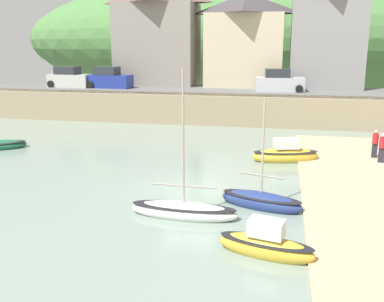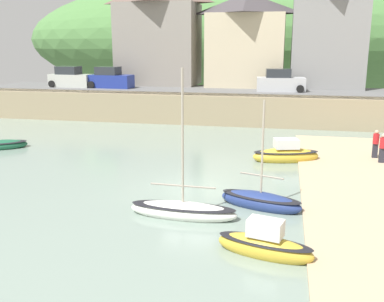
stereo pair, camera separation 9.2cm
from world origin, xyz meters
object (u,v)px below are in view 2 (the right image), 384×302
motorboat_with_cabin (183,210)px  parked_car_end_of_row (280,82)px  sailboat_white_hull (265,245)px  waterfront_building_right (328,27)px  parked_car_near_slipway (71,78)px  waterfront_building_left (158,32)px  rowboat_small_beached (286,155)px  parked_car_by_wall (110,79)px  person_near_water (376,143)px  sailboat_nearest_shore (261,201)px  fishing_boat_green (2,145)px  waterfront_building_centre (246,40)px  person_on_slipway (383,147)px

motorboat_with_cabin → parked_car_end_of_row: 24.45m
sailboat_white_hull → waterfront_building_right: bearing=97.0°
waterfront_building_right → parked_car_near_slipway: (-23.75, -4.50, -4.76)m
waterfront_building_left → waterfront_building_right: bearing=0.0°
rowboat_small_beached → parked_car_by_wall: bearing=122.6°
sailboat_white_hull → person_near_water: (5.60, 13.35, 0.65)m
sailboat_white_hull → person_near_water: person_near_water is taller
motorboat_with_cabin → sailboat_nearest_shore: motorboat_with_cabin is taller
fishing_boat_green → parked_car_by_wall: (1.34, 15.24, 2.99)m
parked_car_end_of_row → rowboat_small_beached: bearing=-92.8°
motorboat_with_cabin → sailboat_white_hull: (3.24, -2.60, 0.07)m
waterfront_building_centre → waterfront_building_right: waterfront_building_right is taller
rowboat_small_beached → person_near_water: 5.23m
waterfront_building_right → waterfront_building_centre: bearing=180.0°
sailboat_nearest_shore → parked_car_by_wall: size_ratio=1.08×
sailboat_nearest_shore → parked_car_by_wall: 27.35m
parked_car_by_wall → parked_car_end_of_row: bearing=4.8°
parked_car_near_slipway → waterfront_building_right: bearing=14.5°
parked_car_by_wall → person_on_slipway: 25.98m
waterfront_building_centre → parked_car_near_slipway: bearing=-164.5°
waterfront_building_centre → waterfront_building_right: size_ratio=0.79×
waterfront_building_left → rowboat_small_beached: size_ratio=2.56×
sailboat_nearest_shore → person_near_water: size_ratio=2.82×
waterfront_building_right → fishing_boat_green: bearing=-136.9°
waterfront_building_right → person_on_slipway: size_ratio=6.77×
waterfront_building_right → person_on_slipway: waterfront_building_right is taller
waterfront_building_right → parked_car_end_of_row: bearing=-132.2°
waterfront_building_centre → motorboat_with_cabin: bearing=-89.5°
waterfront_building_left → parked_car_near_slipway: (-7.49, -4.50, -4.36)m
person_near_water → parked_car_by_wall: bearing=148.0°
waterfront_building_left → sailboat_nearest_shore: bearing=-66.2°
fishing_boat_green → parked_car_end_of_row: parked_car_end_of_row is taller
waterfront_building_left → person_on_slipway: size_ratio=6.28×
parked_car_near_slipway → parked_car_end_of_row: size_ratio=0.99×
motorboat_with_cabin → sailboat_white_hull: motorboat_with_cabin is taller
waterfront_building_right → motorboat_with_cabin: size_ratio=1.87×
sailboat_white_hull → waterfront_building_left: bearing=125.8°
rowboat_small_beached → fishing_boat_green: size_ratio=1.20×
parked_car_by_wall → sailboat_nearest_shore: bearing=-50.7°
motorboat_with_cabin → parked_car_near_slipway: motorboat_with_cabin is taller
waterfront_building_right → fishing_boat_green: waterfront_building_right is taller
waterfront_building_right → parked_car_near_slipway: 24.64m
waterfront_building_centre → parked_car_near_slipway: (-16.25, -4.50, -3.61)m
sailboat_nearest_shore → parked_car_end_of_row: (0.29, 22.43, 2.93)m
waterfront_building_centre → parked_car_end_of_row: 6.71m
parked_car_near_slipway → parked_car_end_of_row: bearing=3.7°
person_on_slipway → waterfront_building_centre: bearing=116.1°
sailboat_nearest_shore → person_on_slipway: 10.14m
waterfront_building_right → sailboat_nearest_shore: 28.34m
person_on_slipway → fishing_boat_green: bearing=-177.9°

